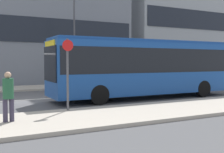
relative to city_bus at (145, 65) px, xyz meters
name	(u,v)px	position (x,y,z in m)	size (l,w,h in m)	color
ground_plane	(29,100)	(-5.97, 2.30, -1.87)	(120.00, 120.00, 0.00)	#4F4F51
sidewalk_near	(64,120)	(-5.97, -3.95, -1.81)	(44.00, 3.50, 0.13)	#B2A899
sidewalk_far	(13,89)	(-5.97, 8.55, -1.81)	(44.00, 3.50, 0.13)	#B2A899
lane_centerline	(29,100)	(-5.97, 2.30, -1.87)	(41.80, 0.16, 0.01)	silver
city_bus	(145,65)	(0.00, 0.00, 0.00)	(10.85, 2.46, 3.25)	#194793
parked_car_0	(164,78)	(5.80, 5.71, -1.21)	(4.50, 1.73, 1.42)	black
parked_car_1	(208,77)	(10.88, 5.74, -1.22)	(4.06, 1.82, 1.39)	silver
pedestrian_near_stop	(8,94)	(-7.77, -3.75, -0.83)	(0.35, 0.34, 1.62)	#383347
bus_stop_sign	(68,69)	(-5.39, -2.59, -0.09)	(0.44, 0.12, 2.84)	#4C4C51
street_lamp	(74,26)	(-1.35, 7.96, 3.03)	(0.36, 0.36, 7.96)	#4C4C51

